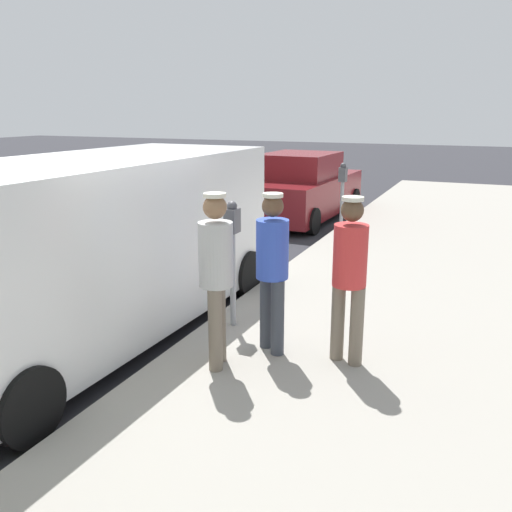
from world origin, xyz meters
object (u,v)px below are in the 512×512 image
object	(u,v)px
parking_meter_near	(232,243)
parking_meter_far	(342,188)
pedestrian_in_gray	(216,269)
pedestrian_in_red	(350,270)
parked_sedan_ahead	(302,189)
parked_van	(98,243)
pedestrian_in_blue	(272,263)

from	to	relation	value
parking_meter_near	parking_meter_far	world-z (taller)	same
parking_meter_near	pedestrian_in_gray	xyz separation A→B (m)	(0.32, -1.02, -0.01)
parking_meter_near	parking_meter_far	bearing A→B (deg)	90.00
pedestrian_in_red	parked_sedan_ahead	world-z (taller)	pedestrian_in_red
pedestrian_in_gray	parked_van	xyz separation A→B (m)	(-1.82, 0.46, -0.02)
pedestrian_in_blue	parked_sedan_ahead	world-z (taller)	pedestrian_in_blue
parking_meter_near	parked_van	distance (m)	1.60
parking_meter_near	parking_meter_far	distance (m)	5.00
parking_meter_far	parked_van	distance (m)	5.76
pedestrian_in_red	parking_meter_far	bearing A→B (deg)	105.44
pedestrian_in_red	pedestrian_in_blue	xyz separation A→B (m)	(-0.81, -0.05, -0.00)
pedestrian_in_blue	parked_sedan_ahead	bearing A→B (deg)	106.56
parked_van	pedestrian_in_red	bearing A→B (deg)	2.50
parking_meter_near	pedestrian_in_red	world-z (taller)	pedestrian_in_red
parking_meter_far	pedestrian_in_gray	size ratio (longest dim) A/B	0.86
pedestrian_in_blue	pedestrian_in_gray	size ratio (longest dim) A/B	0.97
parking_meter_far	parked_van	xyz separation A→B (m)	(-1.50, -5.56, -0.03)
parking_meter_far	parked_sedan_ahead	distance (m)	2.92
pedestrian_in_blue	parked_sedan_ahead	size ratio (longest dim) A/B	0.38
pedestrian_in_gray	pedestrian_in_red	bearing A→B (deg)	26.71
pedestrian_in_gray	parked_van	size ratio (longest dim) A/B	0.34
parked_sedan_ahead	pedestrian_in_red	bearing A→B (deg)	-68.06
pedestrian_in_blue	pedestrian_in_gray	xyz separation A→B (m)	(-0.38, -0.54, 0.04)
pedestrian_in_blue	parked_van	bearing A→B (deg)	-177.92
parked_sedan_ahead	pedestrian_in_gray	bearing A→B (deg)	-76.86
pedestrian_in_red	parked_sedan_ahead	size ratio (longest dim) A/B	0.39
parking_meter_near	parked_sedan_ahead	bearing A→B (deg)	102.56
pedestrian_in_red	pedestrian_in_blue	world-z (taller)	pedestrian_in_red
pedestrian_in_red	pedestrian_in_blue	distance (m)	0.81
parking_meter_near	parked_van	world-z (taller)	parked_van
parked_van	parked_sedan_ahead	bearing A→B (deg)	91.04
parking_meter_near	parked_van	bearing A→B (deg)	-159.52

